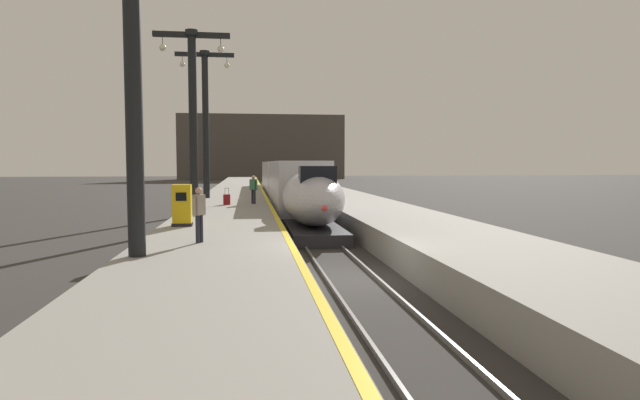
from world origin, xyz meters
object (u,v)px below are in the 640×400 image
Objects in this scene: station_column_far at (205,111)px; ticket_machine_yellow at (182,207)px; highspeed_train_main at (289,184)px; station_column_near at (134,18)px; rolling_suitcase at (227,199)px; passenger_mid_platform at (199,210)px; passenger_near_edge at (253,187)px; station_column_mid at (193,102)px.

ticket_machine_yellow is (0.35, -16.92, -5.26)m from station_column_far.
highspeed_train_main is 27.10m from station_column_near.
station_column_far is 10.28× the size of rolling_suitcase.
station_column_far is 22.10m from passenger_mid_platform.
station_column_far is at bearing 90.13° from station_column_near.
highspeed_train_main reaches higher than passenger_near_edge.
rolling_suitcase is 10.63m from ticket_machine_yellow.
ticket_machine_yellow is (0.30, 6.79, -5.35)m from station_column_near.
station_column_near reaches higher than passenger_near_edge.
station_column_mid is 6.03m from rolling_suitcase.
station_column_mid is 5.57× the size of passenger_mid_platform.
station_column_mid reaches higher than passenger_mid_platform.
ticket_machine_yellow is at bearing 87.49° from station_column_near.
station_column_mid is at bearing 90.20° from station_column_near.
station_column_far is 8.35m from passenger_near_edge.
highspeed_train_main is at bearing 20.69° from station_column_far.
station_column_far is 8.71m from rolling_suitcase.
station_column_far reaches higher than rolling_suitcase.
rolling_suitcase is at bearing -161.91° from passenger_near_edge.
station_column_far reaches higher than ticket_machine_yellow.
passenger_mid_platform reaches higher than ticket_machine_yellow.
ticket_machine_yellow is (-1.28, -10.55, 0.44)m from rolling_suitcase.
highspeed_train_main reaches higher than passenger_mid_platform.
station_column_mid is at bearing -90.00° from station_column_far.
highspeed_train_main is 4.18× the size of station_column_mid.
highspeed_train_main is at bearing 79.24° from passenger_mid_platform.
highspeed_train_main reaches higher than rolling_suitcase.
station_column_far is 17.73m from ticket_machine_yellow.
passenger_mid_platform is at bearing 58.97° from station_column_near.
ticket_machine_yellow is at bearing -88.82° from station_column_far.
station_column_mid is at bearing -118.46° from highspeed_train_main.
passenger_mid_platform is at bearing -77.09° from ticket_machine_yellow.
station_column_far reaches higher than station_column_near.
passenger_near_edge is (3.13, 17.84, -5.10)m from station_column_near.
station_column_mid is 0.93× the size of station_column_far.
passenger_mid_platform is at bearing -90.90° from rolling_suitcase.
highspeed_train_main is 24.59× the size of ticket_machine_yellow.
passenger_near_edge is at bearing 83.45° from passenger_mid_platform.
passenger_mid_platform is 15.12m from rolling_suitcase.
station_column_near is at bearing -92.51° from ticket_machine_yellow.
station_column_mid is 8.66m from station_column_far.
passenger_near_edge is at bearing 75.61° from ticket_machine_yellow.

